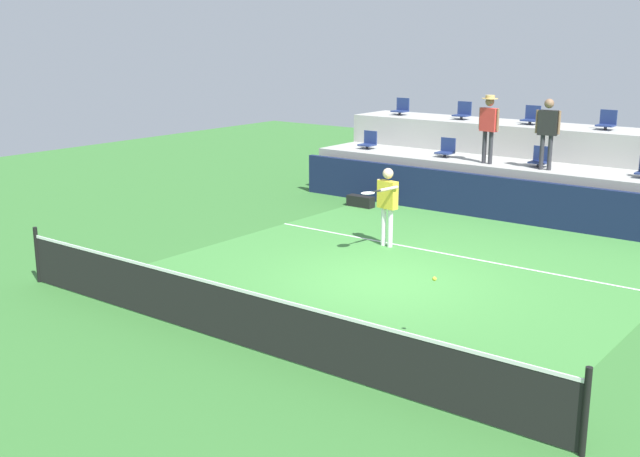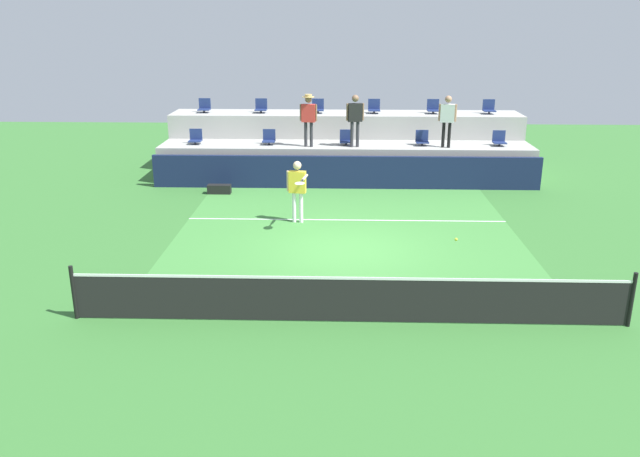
% 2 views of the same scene
% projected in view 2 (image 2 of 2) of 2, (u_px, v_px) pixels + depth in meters
% --- Properties ---
extents(ground_plane, '(40.00, 40.00, 0.00)m').
position_uv_depth(ground_plane, '(347.00, 249.00, 15.83)').
color(ground_plane, '#336B2D').
extents(court_inner_paint, '(9.00, 10.00, 0.01)m').
position_uv_depth(court_inner_paint, '(347.00, 236.00, 16.78)').
color(court_inner_paint, '#3D7F38').
rests_on(court_inner_paint, ground_plane).
extents(court_service_line, '(9.00, 0.06, 0.00)m').
position_uv_depth(court_service_line, '(346.00, 220.00, 18.11)').
color(court_service_line, white).
rests_on(court_service_line, ground_plane).
extents(tennis_net, '(10.48, 0.08, 1.07)m').
position_uv_depth(tennis_net, '(349.00, 298.00, 11.88)').
color(tennis_net, black).
rests_on(tennis_net, ground_plane).
extents(sponsor_backboard, '(13.00, 0.16, 1.10)m').
position_uv_depth(sponsor_backboard, '(346.00, 172.00, 21.35)').
color(sponsor_backboard, '#141E42').
rests_on(sponsor_backboard, ground_plane).
extents(seating_tier_lower, '(13.00, 1.80, 1.25)m').
position_uv_depth(seating_tier_lower, '(345.00, 162.00, 22.57)').
color(seating_tier_lower, '#9E9E99').
rests_on(seating_tier_lower, ground_plane).
extents(seating_tier_upper, '(13.00, 1.80, 2.10)m').
position_uv_depth(seating_tier_upper, '(345.00, 141.00, 24.14)').
color(seating_tier_upper, '#9E9E99').
rests_on(seating_tier_upper, ground_plane).
extents(stadium_chair_lower_far_left, '(0.44, 0.40, 0.52)m').
position_uv_depth(stadium_chair_lower_far_left, '(196.00, 138.00, 22.40)').
color(stadium_chair_lower_far_left, '#2D2D33').
rests_on(stadium_chair_lower_far_left, seating_tier_lower).
extents(stadium_chair_lower_left, '(0.44, 0.40, 0.52)m').
position_uv_depth(stadium_chair_lower_left, '(269.00, 138.00, 22.32)').
color(stadium_chair_lower_left, '#2D2D33').
rests_on(stadium_chair_lower_left, seating_tier_lower).
extents(stadium_chair_lower_center, '(0.44, 0.40, 0.52)m').
position_uv_depth(stadium_chair_lower_center, '(346.00, 139.00, 22.24)').
color(stadium_chair_lower_center, '#2D2D33').
rests_on(stadium_chair_lower_center, seating_tier_lower).
extents(stadium_chair_lower_right, '(0.44, 0.40, 0.52)m').
position_uv_depth(stadium_chair_lower_right, '(422.00, 139.00, 22.16)').
color(stadium_chair_lower_right, '#2D2D33').
rests_on(stadium_chair_lower_right, seating_tier_lower).
extents(stadium_chair_lower_far_right, '(0.44, 0.40, 0.52)m').
position_uv_depth(stadium_chair_lower_far_right, '(499.00, 140.00, 22.08)').
color(stadium_chair_lower_far_right, '#2D2D33').
rests_on(stadium_chair_lower_far_right, seating_tier_lower).
extents(stadium_chair_upper_far_left, '(0.44, 0.40, 0.52)m').
position_uv_depth(stadium_chair_upper_far_left, '(204.00, 107.00, 23.84)').
color(stadium_chair_upper_far_left, '#2D2D33').
rests_on(stadium_chair_upper_far_left, seating_tier_upper).
extents(stadium_chair_upper_left, '(0.44, 0.40, 0.52)m').
position_uv_depth(stadium_chair_upper_left, '(261.00, 107.00, 23.78)').
color(stadium_chair_upper_left, '#2D2D33').
rests_on(stadium_chair_upper_left, seating_tier_upper).
extents(stadium_chair_upper_mid_left, '(0.44, 0.40, 0.52)m').
position_uv_depth(stadium_chair_upper_mid_left, '(318.00, 107.00, 23.71)').
color(stadium_chair_upper_mid_left, '#2D2D33').
rests_on(stadium_chair_upper_mid_left, seating_tier_upper).
extents(stadium_chair_upper_mid_right, '(0.44, 0.40, 0.52)m').
position_uv_depth(stadium_chair_upper_mid_right, '(374.00, 107.00, 23.65)').
color(stadium_chair_upper_mid_right, '#2D2D33').
rests_on(stadium_chair_upper_mid_right, seating_tier_upper).
extents(stadium_chair_upper_right, '(0.44, 0.40, 0.52)m').
position_uv_depth(stadium_chair_upper_right, '(433.00, 108.00, 23.58)').
color(stadium_chair_upper_right, '#2D2D33').
rests_on(stadium_chair_upper_right, seating_tier_upper).
extents(stadium_chair_upper_far_right, '(0.44, 0.40, 0.52)m').
position_uv_depth(stadium_chair_upper_far_right, '(489.00, 108.00, 23.52)').
color(stadium_chair_upper_far_right, '#2D2D33').
rests_on(stadium_chair_upper_far_right, seating_tier_upper).
extents(tennis_player, '(0.60, 1.27, 1.75)m').
position_uv_depth(tennis_player, '(297.00, 185.00, 17.57)').
color(tennis_player, white).
rests_on(tennis_player, ground_plane).
extents(spectator_with_hat, '(0.60, 0.47, 1.78)m').
position_uv_depth(spectator_with_hat, '(308.00, 115.00, 21.64)').
color(spectator_with_hat, '#2D2D33').
rests_on(spectator_with_hat, seating_tier_lower).
extents(spectator_in_grey, '(0.61, 0.27, 1.77)m').
position_uv_depth(spectator_in_grey, '(355.00, 115.00, 21.60)').
color(spectator_in_grey, '#2D2D33').
rests_on(spectator_in_grey, seating_tier_lower).
extents(spectator_in_white, '(0.61, 0.28, 1.75)m').
position_uv_depth(spectator_in_white, '(447.00, 116.00, 21.51)').
color(spectator_in_white, black).
rests_on(spectator_in_white, seating_tier_lower).
extents(tennis_ball, '(0.07, 0.07, 0.07)m').
position_uv_depth(tennis_ball, '(456.00, 239.00, 13.36)').
color(tennis_ball, '#CCE033').
extents(equipment_bag, '(0.76, 0.28, 0.30)m').
position_uv_depth(equipment_bag, '(219.00, 189.00, 20.82)').
color(equipment_bag, black).
rests_on(equipment_bag, ground_plane).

